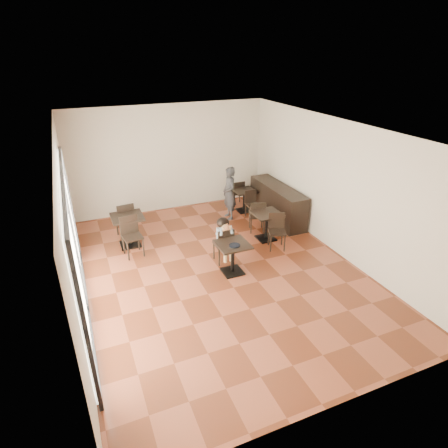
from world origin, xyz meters
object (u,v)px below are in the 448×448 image
child_chair (223,244)px  cafe_table_back (244,201)px  chair_left_b (132,237)px  chair_left_a (125,220)px  child (223,240)px  chair_mid_a (257,216)px  chair_back_a (237,193)px  cafe_table_left (129,231)px  adult_patron (229,193)px  chair_mid_b (277,232)px  cafe_table_mid (266,226)px  child_table (233,258)px  chair_back_b (253,205)px

child_chair → cafe_table_back: size_ratio=1.30×
chair_left_b → chair_left_a: bearing=83.1°
child → chair_left_a: child is taller
chair_mid_a → chair_left_b: (-3.40, -0.05, 0.04)m
chair_back_a → cafe_table_left: bearing=22.7°
adult_patron → chair_back_a: adult_patron is taller
chair_mid_b → chair_left_a: bearing=167.8°
cafe_table_left → chair_back_a: 3.96m
chair_mid_b → chair_back_a: chair_mid_b is taller
chair_mid_b → adult_patron: bearing=119.5°
child → cafe_table_back: (1.75, 2.54, -0.22)m
chair_mid_a → chair_left_a: chair_left_a is taller
cafe_table_left → cafe_table_mid: bearing=-17.2°
chair_left_a → child_chair: bearing=124.1°
cafe_table_left → chair_left_a: (0.00, 0.55, 0.08)m
child_table → chair_mid_a: size_ratio=0.81×
child_table → chair_left_a: (-1.92, 2.75, 0.12)m
child → adult_patron: adult_patron is taller
child_chair → chair_back_a: (1.77, 3.09, -0.03)m
child → chair_left_b: 2.22m
chair_mid_a → chair_left_a: bearing=2.9°
child → chair_left_b: bearing=150.1°
child_chair → adult_patron: bearing=-116.7°
child_chair → chair_back_a: bearing=-119.9°
adult_patron → chair_mid_a: adult_patron is taller
chair_mid_b → chair_left_a: 4.03m
cafe_table_back → chair_back_a: 0.55m
cafe_table_left → chair_back_a: size_ratio=1.00×
cafe_table_left → chair_mid_a: (3.40, -0.50, 0.04)m
child → chair_back_a: size_ratio=1.36×
cafe_table_mid → chair_left_a: 3.77m
chair_mid_b → chair_left_b: bearing=-177.1°
cafe_table_mid → cafe_table_back: (0.27, 1.93, -0.04)m
chair_mid_a → chair_back_b: size_ratio=1.10×
chair_left_b → chair_back_b: (3.69, 0.88, -0.08)m
cafe_table_mid → chair_mid_a: bearing=90.0°
cafe_table_mid → chair_back_b: (0.29, 1.38, 0.03)m
child → cafe_table_back: size_ratio=1.64×
child_table → chair_back_a: size_ratio=0.90×
child_chair → child: 0.12m
chair_mid_b → cafe_table_left: bearing=174.9°
cafe_table_mid → chair_left_a: (-3.40, 1.60, 0.12)m
child → cafe_table_mid: 1.61m
child_table → cafe_table_back: (1.75, 3.09, -0.03)m
chair_mid_a → chair_back_b: (0.29, 0.83, -0.04)m
cafe_table_back → chair_back_a: size_ratio=0.83×
chair_mid_a → chair_mid_b: bearing=110.1°
cafe_table_mid → chair_back_a: size_ratio=0.92×
cafe_table_mid → chair_back_b: chair_back_b is taller
chair_mid_a → chair_left_b: 3.41m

